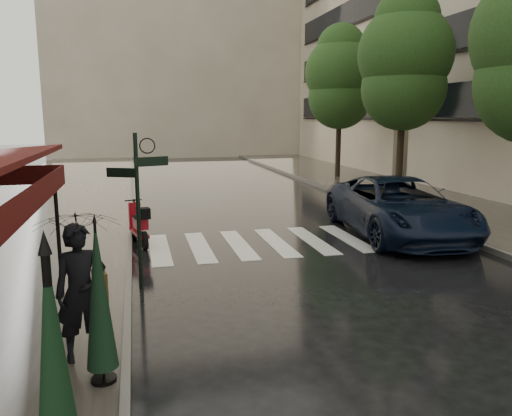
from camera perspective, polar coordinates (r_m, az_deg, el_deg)
name	(u,v)px	position (r m, az deg, el deg)	size (l,w,h in m)	color
ground	(228,350)	(7.69, -3.25, -15.86)	(120.00, 120.00, 0.00)	black
sidewalk_near	(43,211)	(19.36, -23.17, -0.37)	(6.00, 60.00, 0.12)	#38332D
sidewalk_far	(414,196)	(22.26, 17.57, 1.30)	(5.50, 60.00, 0.12)	#38332D
curb_near	(131,207)	(19.08, -14.12, 0.06)	(0.12, 60.00, 0.16)	#595651
curb_far	(353,198)	(20.95, 11.00, 1.09)	(0.12, 60.00, 0.16)	#595651
crosswalk	(294,241)	(13.88, 4.39, -3.77)	(7.85, 3.20, 0.01)	silver
signpost	(138,199)	(9.91, -13.33, 1.03)	(1.17, 0.29, 3.10)	black
haussmann_far	(393,30)	(37.72, 15.44, 18.98)	(8.00, 16.00, 18.50)	tan
backdrop_building	(181,38)	(45.47, -8.61, 18.65)	(22.00, 6.00, 20.00)	tan
tree_mid	(405,61)	(21.74, 16.64, 15.79)	(3.80, 3.80, 8.34)	black
tree_far	(340,78)	(28.08, 9.60, 14.48)	(3.80, 3.80, 8.16)	black
pedestrian_with_umbrella	(78,237)	(7.00, -19.71, -3.19)	(1.37, 1.39, 2.58)	black
scooter	(139,225)	(13.73, -13.19, -1.95)	(0.66, 1.71, 1.14)	black
parked_car	(398,207)	(14.94, 15.96, 0.13)	(2.77, 6.02, 1.67)	black
parasol_back	(99,296)	(6.46, -17.51, -9.59)	(0.39, 0.39, 2.09)	black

